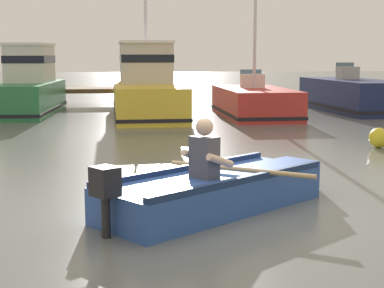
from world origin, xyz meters
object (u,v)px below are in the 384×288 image
(rowboat_with_person, at_px, (216,190))
(moored_boat_yellow, at_px, (146,88))
(mooring_buoy, at_px, (379,138))
(moored_boat_green, at_px, (29,88))
(moored_boat_navy, at_px, (352,96))
(moored_boat_red, at_px, (255,103))

(rowboat_with_person, relative_size, moored_boat_yellow, 0.50)
(rowboat_with_person, height_order, moored_boat_yellow, moored_boat_yellow)
(rowboat_with_person, xyz_separation_m, mooring_buoy, (4.20, 4.58, -0.04))
(moored_boat_green, bearing_deg, moored_boat_yellow, -13.31)
(moored_boat_green, bearing_deg, mooring_buoy, -44.37)
(moored_boat_navy, height_order, mooring_buoy, moored_boat_navy)
(moored_boat_green, relative_size, moored_boat_red, 1.13)
(rowboat_with_person, relative_size, moored_boat_navy, 0.61)
(moored_boat_red, bearing_deg, moored_boat_green, 166.90)
(moored_boat_yellow, height_order, moored_boat_navy, moored_boat_yellow)
(moored_boat_red, bearing_deg, rowboat_with_person, -104.96)
(moored_boat_green, xyz_separation_m, moored_boat_navy, (11.01, -0.30, -0.34))
(moored_boat_green, bearing_deg, rowboat_with_person, -71.66)
(rowboat_with_person, bearing_deg, moored_boat_navy, 61.78)
(moored_boat_red, height_order, moored_boat_navy, moored_boat_red)
(rowboat_with_person, height_order, moored_boat_navy, moored_boat_navy)
(moored_boat_yellow, relative_size, moored_boat_red, 1.43)
(moored_boat_yellow, distance_m, mooring_buoy, 8.73)
(moored_boat_green, distance_m, moored_boat_navy, 11.02)
(moored_boat_green, xyz_separation_m, moored_boat_yellow, (3.85, -0.91, 0.02))
(moored_boat_yellow, relative_size, moored_boat_navy, 1.22)
(moored_boat_green, height_order, moored_boat_red, moored_boat_red)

